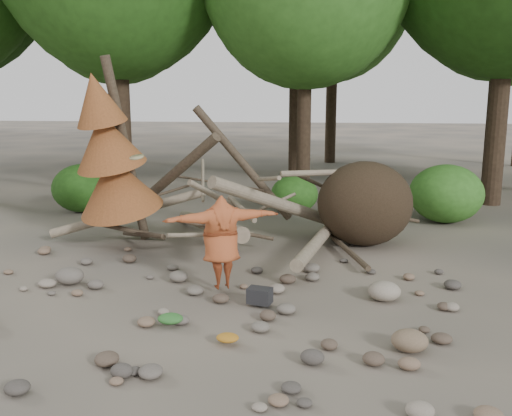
# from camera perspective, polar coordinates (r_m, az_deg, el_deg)

# --- Properties ---
(ground) EXTENTS (120.00, 120.00, 0.00)m
(ground) POSITION_cam_1_polar(r_m,az_deg,el_deg) (9.69, -3.27, -9.86)
(ground) COLOR #514C44
(ground) RESTS_ON ground
(deadfall_pile) EXTENTS (8.55, 5.24, 3.30)m
(deadfall_pile) POSITION_cam_1_polar(r_m,az_deg,el_deg) (13.39, 8.36, 0.28)
(deadfall_pile) COLOR #332619
(deadfall_pile) RESTS_ON ground
(dead_conifer) EXTENTS (2.06, 2.16, 4.35)m
(dead_conifer) POSITION_cam_1_polar(r_m,az_deg,el_deg) (13.20, -14.32, 4.98)
(dead_conifer) COLOR #4C3F30
(dead_conifer) RESTS_ON ground
(bush_left) EXTENTS (1.80, 1.80, 1.44)m
(bush_left) POSITION_cam_1_polar(r_m,az_deg,el_deg) (17.80, -16.94, 1.92)
(bush_left) COLOR #225115
(bush_left) RESTS_ON ground
(bush_mid) EXTENTS (1.40, 1.40, 1.12)m
(bush_mid) POSITION_cam_1_polar(r_m,az_deg,el_deg) (16.97, 3.87, 1.40)
(bush_mid) COLOR #2E671D
(bush_mid) RESTS_ON ground
(bush_right) EXTENTS (2.00, 2.00, 1.60)m
(bush_right) POSITION_cam_1_polar(r_m,az_deg,el_deg) (16.48, 18.48, 1.37)
(bush_right) COLOR #397A25
(bush_right) RESTS_ON ground
(frisbee_thrower) EXTENTS (2.79, 1.35, 2.36)m
(frisbee_thrower) POSITION_cam_1_polar(r_m,az_deg,el_deg) (10.13, -3.50, -3.40)
(frisbee_thrower) COLOR #A84B26
(frisbee_thrower) RESTS_ON ground
(backpack) EXTENTS (0.45, 0.35, 0.26)m
(backpack) POSITION_cam_1_polar(r_m,az_deg,el_deg) (9.66, 0.37, -9.08)
(backpack) COLOR black
(backpack) RESTS_ON ground
(cloth_green) EXTENTS (0.39, 0.33, 0.15)m
(cloth_green) POSITION_cam_1_polar(r_m,az_deg,el_deg) (9.01, -8.55, -11.17)
(cloth_green) COLOR #2B6729
(cloth_green) RESTS_ON ground
(cloth_orange) EXTENTS (0.32, 0.27, 0.12)m
(cloth_orange) POSITION_cam_1_polar(r_m,az_deg,el_deg) (8.32, -2.86, -13.14)
(cloth_orange) COLOR #A46A1C
(cloth_orange) RESTS_ON ground
(boulder_front_right) EXTENTS (0.51, 0.46, 0.31)m
(boulder_front_right) POSITION_cam_1_polar(r_m,az_deg,el_deg) (8.38, 15.11, -12.68)
(boulder_front_right) COLOR #78624B
(boulder_front_right) RESTS_ON ground
(boulder_mid_right) EXTENTS (0.56, 0.50, 0.34)m
(boulder_mid_right) POSITION_cam_1_polar(r_m,az_deg,el_deg) (10.16, 12.72, -8.11)
(boulder_mid_right) COLOR gray
(boulder_mid_right) RESTS_ON ground
(boulder_mid_left) EXTENTS (0.53, 0.48, 0.32)m
(boulder_mid_left) POSITION_cam_1_polar(r_m,az_deg,el_deg) (11.28, -18.13, -6.46)
(boulder_mid_left) COLOR #655E55
(boulder_mid_left) RESTS_ON ground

